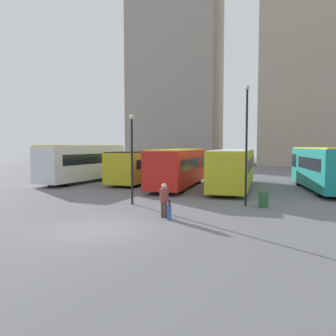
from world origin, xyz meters
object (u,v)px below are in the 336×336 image
object	(u,v)px
suitcase	(169,213)
bus_4	(323,167)
bus_1	(141,165)
lamp_post_1	(247,136)
traveler	(164,197)
trash_bin	(263,200)
lamp_post_0	(132,151)
bus_3	(234,167)
bus_0	(84,162)
bus_2	(178,167)

from	to	relation	value
suitcase	bus_4	bearing A→B (deg)	-49.31
bus_1	lamp_post_1	distance (m)	13.63
traveler	trash_bin	distance (m)	5.92
lamp_post_0	lamp_post_1	distance (m)	6.41
traveler	bus_3	bearing A→B (deg)	-26.12
bus_0	trash_bin	bearing A→B (deg)	-110.24
bus_4	lamp_post_0	bearing A→B (deg)	122.82
bus_3	traveler	xyz separation A→B (m)	(-1.83, -11.77, -0.70)
trash_bin	lamp_post_0	bearing A→B (deg)	-169.46
bus_2	bus_3	size ratio (longest dim) A/B	0.84
bus_0	bus_4	world-z (taller)	bus_0
bus_0	bus_2	size ratio (longest dim) A/B	1.03
bus_1	trash_bin	world-z (taller)	bus_1
lamp_post_1	bus_3	bearing A→B (deg)	101.37
lamp_post_0	bus_0	bearing A→B (deg)	134.15
traveler	bus_2	bearing A→B (deg)	-4.57
bus_0	bus_4	xyz separation A→B (m)	(20.09, 0.38, -0.09)
bus_0	lamp_post_1	world-z (taller)	lamp_post_1
traveler	lamp_post_1	xyz separation A→B (m)	(3.35, 4.21, 2.89)
bus_1	trash_bin	bearing A→B (deg)	-129.44
lamp_post_0	traveler	bearing A→B (deg)	-43.64
trash_bin	suitcase	bearing A→B (deg)	-131.92
bus_0	trash_bin	distance (m)	18.00
bus_0	trash_bin	world-z (taller)	bus_0
bus_1	suitcase	world-z (taller)	bus_1
lamp_post_0	bus_2	bearing A→B (deg)	87.24
lamp_post_0	trash_bin	distance (m)	7.71
lamp_post_0	lamp_post_1	size ratio (longest dim) A/B	0.77
lamp_post_0	bus_3	bearing A→B (deg)	62.85
bus_1	bus_3	distance (m)	8.63
bus_2	suitcase	world-z (taller)	bus_2
bus_0	lamp_post_1	xyz separation A→B (m)	(15.14, -7.73, 2.01)
bus_1	bus_4	distance (m)	15.01
bus_3	suitcase	size ratio (longest dim) A/B	12.93
bus_1	bus_4	bearing A→B (deg)	-92.92
traveler	trash_bin	xyz separation A→B (m)	(4.31, 4.02, -0.53)
bus_0	bus_1	xyz separation A→B (m)	(5.10, 1.21, -0.28)
bus_3	lamp_post_0	world-z (taller)	lamp_post_0
bus_3	lamp_post_1	xyz separation A→B (m)	(1.52, -7.56, 2.19)
bus_4	bus_2	bearing A→B (deg)	90.07
bus_3	lamp_post_0	distance (m)	10.29
suitcase	lamp_post_1	size ratio (longest dim) A/B	0.14
bus_2	trash_bin	distance (m)	9.63
bus_0	suitcase	distance (m)	17.36
bus_0	traveler	bearing A→B (deg)	-129.41
trash_bin	traveler	bearing A→B (deg)	-136.94
bus_3	lamp_post_1	distance (m)	8.02
bus_2	lamp_post_1	bearing A→B (deg)	-140.21
lamp_post_1	traveler	bearing A→B (deg)	-128.49
bus_1	bus_2	xyz separation A→B (m)	(4.25, -2.35, 0.11)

